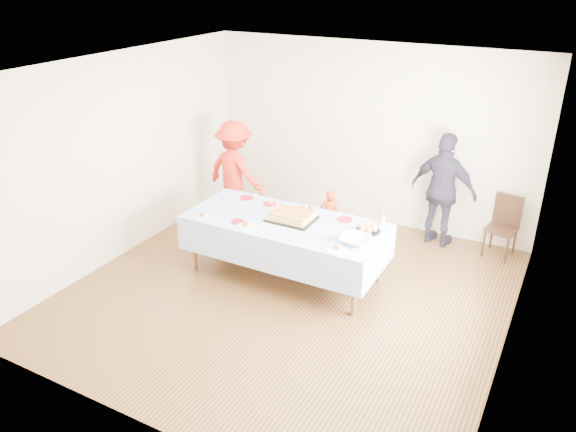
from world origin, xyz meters
name	(u,v)px	position (x,y,z in m)	size (l,w,h in m)	color
ground	(289,292)	(0.00, 0.00, 0.00)	(5.00, 5.00, 0.00)	#452813
room_walls	(293,155)	(0.05, 0.00, 1.77)	(5.04, 5.04, 2.72)	beige
party_table	(285,224)	(-0.24, 0.34, 0.72)	(2.50, 1.10, 0.78)	brown
birthday_cake	(292,216)	(-0.17, 0.39, 0.83)	(0.57, 0.44, 0.10)	black
rolls_tray	(368,229)	(0.78, 0.53, 0.82)	(0.30, 0.30, 0.09)	black
punch_bowl	(355,240)	(0.76, 0.18, 0.82)	(0.35, 0.35, 0.09)	silver
party_hat	(383,218)	(0.87, 0.80, 0.87)	(0.10, 0.10, 0.17)	white
fork_pile	(327,235)	(0.43, 0.15, 0.81)	(0.24, 0.18, 0.07)	white
plate_red_far_a	(247,198)	(-1.03, 0.72, 0.79)	(0.19, 0.19, 0.01)	red
plate_red_far_b	(270,204)	(-0.66, 0.69, 0.79)	(0.18, 0.18, 0.01)	red
plate_red_far_c	(305,209)	(-0.17, 0.75, 0.79)	(0.20, 0.20, 0.01)	red
plate_red_far_d	(345,220)	(0.41, 0.70, 0.79)	(0.20, 0.20, 0.01)	red
plate_red_near	(238,221)	(-0.73, 0.03, 0.79)	(0.16, 0.16, 0.01)	red
plate_white_left	(202,217)	(-1.20, -0.07, 0.79)	(0.20, 0.20, 0.01)	white
plate_white_mid	(246,226)	(-0.57, -0.04, 0.79)	(0.23, 0.23, 0.01)	white
plate_white_right	(336,249)	(0.64, -0.07, 0.79)	(0.23, 0.23, 0.01)	white
dining_chair	(504,222)	(2.10, 2.27, 0.47)	(0.42, 0.42, 0.85)	black
toddler_left	(330,216)	(-0.14, 1.49, 0.40)	(0.29, 0.19, 0.79)	red
toddler_mid	(357,243)	(0.52, 0.90, 0.39)	(0.38, 0.25, 0.77)	#277742
toddler_right	(359,243)	(0.53, 0.93, 0.38)	(0.37, 0.28, 0.75)	#B17B53
adult_left	(235,172)	(-1.74, 1.52, 0.78)	(1.01, 0.58, 1.57)	red
adult_right	(443,190)	(1.26, 2.18, 0.82)	(0.96, 0.40, 1.63)	#2C2837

